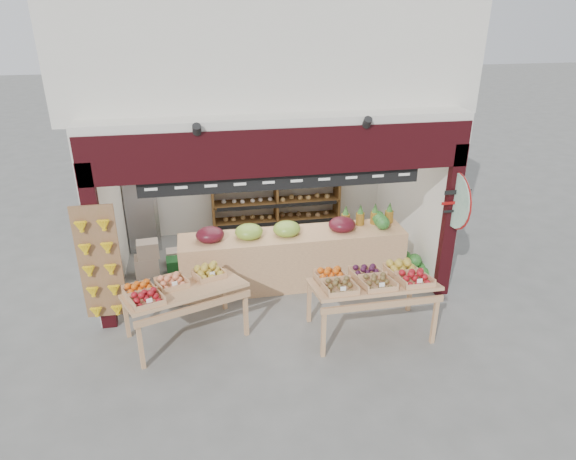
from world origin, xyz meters
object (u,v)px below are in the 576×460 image
(refrigerator, at_px, (142,210))
(display_table_right, at_px, (372,281))
(watermelon_pile, at_px, (413,269))
(back_shelving, at_px, (276,184))
(cardboard_stack, at_px, (161,260))
(mid_counter, at_px, (292,257))
(display_table_left, at_px, (174,289))

(refrigerator, bearing_deg, display_table_right, -51.65)
(refrigerator, relative_size, watermelon_pile, 2.45)
(back_shelving, xyz_separation_m, cardboard_stack, (-2.39, -1.40, -0.87))
(refrigerator, distance_m, watermelon_pile, 5.40)
(refrigerator, distance_m, display_table_right, 5.13)
(cardboard_stack, relative_size, display_table_right, 0.55)
(back_shelving, bearing_deg, refrigerator, -175.68)
(back_shelving, bearing_deg, cardboard_stack, -149.63)
(cardboard_stack, xyz_separation_m, mid_counter, (2.32, -0.85, 0.29))
(back_shelving, xyz_separation_m, refrigerator, (-2.76, -0.21, -0.31))
(cardboard_stack, height_order, watermelon_pile, cardboard_stack)
(back_shelving, height_order, mid_counter, back_shelving)
(back_shelving, xyz_separation_m, display_table_right, (0.80, -3.90, -0.22))
(watermelon_pile, bearing_deg, refrigerator, 155.39)
(mid_counter, distance_m, display_table_right, 1.90)
(back_shelving, height_order, refrigerator, back_shelving)
(refrigerator, height_order, mid_counter, refrigerator)
(refrigerator, height_order, cardboard_stack, refrigerator)
(cardboard_stack, distance_m, display_table_left, 2.20)
(cardboard_stack, relative_size, display_table_left, 0.52)
(refrigerator, xyz_separation_m, display_table_right, (3.56, -3.69, 0.09))
(back_shelving, bearing_deg, watermelon_pile, -49.04)
(display_table_left, xyz_separation_m, watermelon_pile, (4.17, 1.05, -0.64))
(back_shelving, distance_m, cardboard_stack, 2.90)
(back_shelving, xyz_separation_m, watermelon_pile, (2.12, -2.44, -0.93))
(back_shelving, relative_size, watermelon_pile, 4.18)
(mid_counter, distance_m, watermelon_pile, 2.23)
(display_table_right, bearing_deg, cardboard_stack, 142.04)
(back_shelving, distance_m, display_table_right, 3.98)
(back_shelving, relative_size, display_table_left, 1.44)
(back_shelving, height_order, display_table_right, back_shelving)
(refrigerator, bearing_deg, display_table_left, -83.44)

